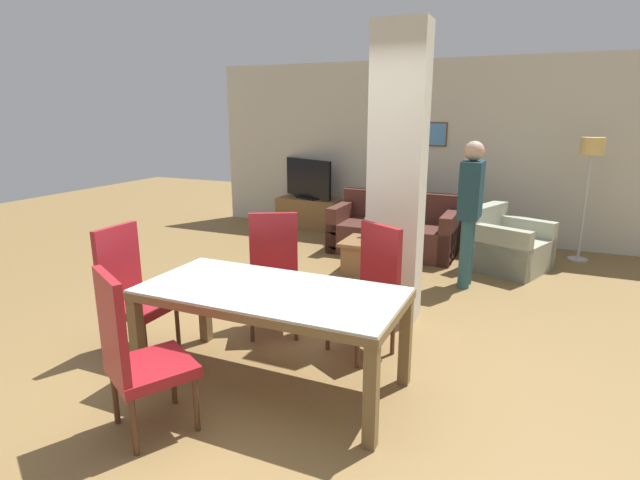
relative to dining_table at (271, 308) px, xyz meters
name	(u,v)px	position (x,y,z in m)	size (l,w,h in m)	color
ground_plane	(273,383)	(0.00, 0.00, -0.60)	(18.00, 18.00, 0.00)	olive
back_wall	(427,150)	(0.00, 4.96, 0.76)	(7.20, 0.09, 2.70)	beige
divider_pillar	(397,178)	(0.46, 1.57, 0.75)	(0.48, 0.31, 2.70)	beige
dining_table	(271,308)	(0.00, 0.00, 0.00)	(1.86, 0.89, 0.74)	brown
dining_chair_head_left	(131,289)	(-1.29, 0.00, -0.05)	(0.46, 0.46, 1.06)	maroon
dining_chair_far_right	(369,287)	(0.46, 0.81, -0.05)	(0.63, 0.63, 1.06)	maroon
dining_chair_near_left	(135,352)	(-0.46, -0.83, -0.05)	(0.63, 0.63, 1.06)	maroon
dining_chair_far_left	(274,271)	(-0.46, 0.87, -0.05)	(0.62, 0.62, 1.06)	maroon
sofa	(394,232)	(-0.15, 3.81, -0.31)	(1.71, 0.88, 0.82)	#4D2820
armchair	(505,247)	(1.34, 3.61, -0.32)	(1.10, 1.10, 0.78)	#A1A48D
coffee_table	(369,256)	(-0.18, 2.78, -0.39)	(0.65, 0.60, 0.40)	brown
bottle	(365,229)	(-0.30, 2.95, -0.10)	(0.08, 0.08, 0.24)	#194C23
tv_stand	(308,213)	(-1.90, 4.68, -0.34)	(1.07, 0.40, 0.51)	brown
tv_screen	(308,180)	(-1.90, 4.68, 0.24)	(1.00, 0.49, 0.66)	black
floor_lamp	(591,159)	(2.22, 4.41, 0.75)	(0.28, 0.28, 1.62)	#B7B7BC
standing_person	(470,205)	(0.98, 2.76, 0.34)	(0.23, 0.38, 1.63)	#2A5156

